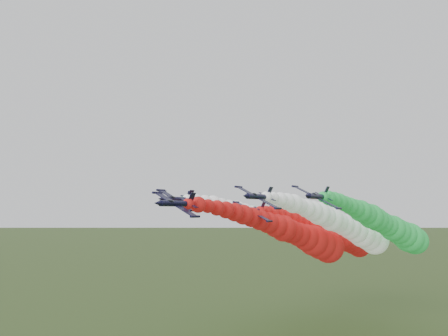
{
  "coord_description": "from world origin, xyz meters",
  "views": [
    {
      "loc": [
        53.61,
        -90.87,
        39.46
      ],
      "look_at": [
        -0.87,
        -2.45,
        49.57
      ],
      "focal_mm": 35.0,
      "sensor_mm": 36.0,
      "label": 1
    }
  ],
  "objects_px": {
    "jet_inner_right": "(348,228)",
    "jet_outer_left": "(274,225)",
    "jet_outer_right": "(392,228)",
    "jet_trail": "(334,234)",
    "jet_inner_left": "(283,227)",
    "jet_lead": "(300,236)"
  },
  "relations": [
    {
      "from": "jet_inner_right",
      "to": "jet_outer_left",
      "type": "xyz_separation_m",
      "value": [
        -27.81,
        5.3,
        0.19
      ]
    },
    {
      "from": "jet_outer_right",
      "to": "jet_trail",
      "type": "height_order",
      "value": "jet_outer_right"
    },
    {
      "from": "jet_trail",
      "to": "jet_inner_right",
      "type": "bearing_deg",
      "value": -57.03
    },
    {
      "from": "jet_inner_left",
      "to": "jet_inner_right",
      "type": "height_order",
      "value": "jet_inner_right"
    },
    {
      "from": "jet_inner_left",
      "to": "jet_inner_right",
      "type": "distance_m",
      "value": 20.4
    },
    {
      "from": "jet_outer_left",
      "to": "jet_trail",
      "type": "xyz_separation_m",
      "value": [
        18.69,
        8.76,
        -3.24
      ]
    },
    {
      "from": "jet_lead",
      "to": "jet_outer_right",
      "type": "bearing_deg",
      "value": 39.61
    },
    {
      "from": "jet_inner_right",
      "to": "jet_outer_right",
      "type": "distance_m",
      "value": 13.04
    },
    {
      "from": "jet_lead",
      "to": "jet_trail",
      "type": "bearing_deg",
      "value": 87.07
    },
    {
      "from": "jet_lead",
      "to": "jet_outer_right",
      "type": "relative_size",
      "value": 1.01
    },
    {
      "from": "jet_inner_left",
      "to": "jet_outer_right",
      "type": "distance_m",
      "value": 33.33
    },
    {
      "from": "jet_outer_right",
      "to": "jet_lead",
      "type": "bearing_deg",
      "value": -140.39
    },
    {
      "from": "jet_inner_right",
      "to": "jet_trail",
      "type": "bearing_deg",
      "value": 122.97
    },
    {
      "from": "jet_lead",
      "to": "jet_outer_left",
      "type": "distance_m",
      "value": 25.43
    },
    {
      "from": "jet_outer_left",
      "to": "jet_inner_right",
      "type": "bearing_deg",
      "value": -10.8
    },
    {
      "from": "jet_lead",
      "to": "jet_inner_right",
      "type": "bearing_deg",
      "value": 51.41
    },
    {
      "from": "jet_outer_right",
      "to": "jet_trail",
      "type": "xyz_separation_m",
      "value": [
        -21.01,
        8.71,
        -2.96
      ]
    },
    {
      "from": "jet_inner_left",
      "to": "jet_lead",
      "type": "bearing_deg",
      "value": -40.52
    },
    {
      "from": "jet_inner_left",
      "to": "jet_trail",
      "type": "distance_m",
      "value": 22.28
    },
    {
      "from": "jet_outer_right",
      "to": "jet_trail",
      "type": "distance_m",
      "value": 22.93
    },
    {
      "from": "jet_lead",
      "to": "jet_outer_left",
      "type": "xyz_separation_m",
      "value": [
        -17.29,
        18.48,
        2.45
      ]
    },
    {
      "from": "jet_inner_right",
      "to": "jet_trail",
      "type": "height_order",
      "value": "jet_inner_right"
    }
  ]
}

